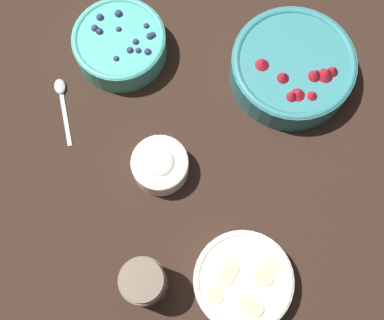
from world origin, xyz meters
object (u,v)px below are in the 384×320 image
at_px(bowl_strawberries, 293,67).
at_px(bowl_cream, 160,165).
at_px(bowl_blueberries, 120,43).
at_px(bowl_bananas, 243,281).
at_px(jar_chocolate, 144,282).

height_order(bowl_strawberries, bowl_cream, bowl_strawberries).
bearing_deg(bowl_blueberries, bowl_bananas, 49.56).
bearing_deg(jar_chocolate, bowl_cream, -163.07).
height_order(bowl_bananas, jar_chocolate, jar_chocolate).
xyz_separation_m(bowl_strawberries, bowl_bananas, (0.40, 0.06, -0.01)).
height_order(bowl_blueberries, bowl_cream, bowl_blueberries).
height_order(bowl_cream, jar_chocolate, jar_chocolate).
distance_m(bowl_strawberries, jar_chocolate, 0.48).
height_order(bowl_blueberries, jar_chocolate, jar_chocolate).
bearing_deg(bowl_blueberries, jar_chocolate, 30.39).
relative_size(bowl_cream, jar_chocolate, 0.99).
height_order(bowl_strawberries, jar_chocolate, jar_chocolate).
xyz_separation_m(bowl_strawberries, jar_chocolate, (0.47, -0.09, 0.01)).
bearing_deg(jar_chocolate, bowl_blueberries, -149.61).
bearing_deg(bowl_bananas, bowl_blueberries, -130.44).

